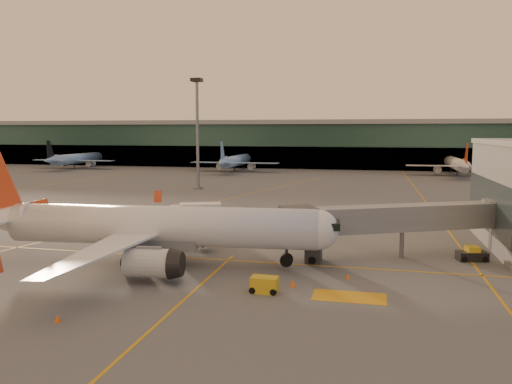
% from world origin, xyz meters
% --- Properties ---
extents(ground, '(600.00, 600.00, 0.00)m').
position_xyz_m(ground, '(0.00, 0.00, 0.00)').
color(ground, '#4C4F54').
rests_on(ground, ground).
extents(taxi_markings, '(100.12, 173.00, 0.01)m').
position_xyz_m(taxi_markings, '(-7.32, 44.49, 0.01)').
color(taxi_markings, '#C98C12').
rests_on(taxi_markings, ground).
extents(terminal, '(400.00, 20.00, 17.60)m').
position_xyz_m(terminal, '(0.00, 141.79, 8.76)').
color(terminal, '#19382D').
rests_on(terminal, ground).
extents(mast_west_near, '(2.40, 2.40, 25.60)m').
position_xyz_m(mast_west_near, '(-20.00, 66.00, 14.86)').
color(mast_west_near, slate).
rests_on(mast_west_near, ground).
extents(distant_aircraft_row, '(290.00, 34.00, 13.00)m').
position_xyz_m(distant_aircraft_row, '(-21.00, 118.00, 0.00)').
color(distant_aircraft_row, '#80A7D7').
rests_on(distant_aircraft_row, ground).
extents(main_airplane, '(38.99, 35.19, 11.76)m').
position_xyz_m(main_airplane, '(-2.36, 1.82, 3.82)').
color(main_airplane, white).
rests_on(main_airplane, ground).
extents(jet_bridge, '(26.14, 14.71, 5.83)m').
position_xyz_m(jet_bridge, '(24.22, 11.28, 4.05)').
color(jet_bridge, slate).
rests_on(jet_bridge, ground).
extents(catering_truck, '(5.86, 4.02, 4.18)m').
position_xyz_m(catering_truck, '(-2.13, 16.77, 2.38)').
color(catering_truck, '#A94618').
rests_on(catering_truck, ground).
extents(gpu_cart, '(2.38, 1.47, 1.36)m').
position_xyz_m(gpu_cart, '(10.94, -4.47, 0.66)').
color(gpu_cart, gold).
rests_on(gpu_cart, ground).
extents(pushback_tug, '(3.27, 2.19, 1.54)m').
position_xyz_m(pushback_tug, '(30.11, 10.69, 0.63)').
color(pushback_tug, black).
rests_on(pushback_tug, ground).
extents(cone_nose, '(0.39, 0.39, 0.50)m').
position_xyz_m(cone_nose, '(17.64, 1.13, 0.24)').
color(cone_nose, '#FA5B0D').
rests_on(cone_nose, ground).
extents(cone_wing_right, '(0.46, 0.46, 0.58)m').
position_xyz_m(cone_wing_right, '(-2.12, -14.20, 0.28)').
color(cone_wing_right, '#FA5B0D').
rests_on(cone_wing_right, ground).
extents(cone_fwd, '(0.50, 0.50, 0.63)m').
position_xyz_m(cone_fwd, '(13.04, -2.35, 0.31)').
color(cone_fwd, '#FA5B0D').
rests_on(cone_fwd, ground).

